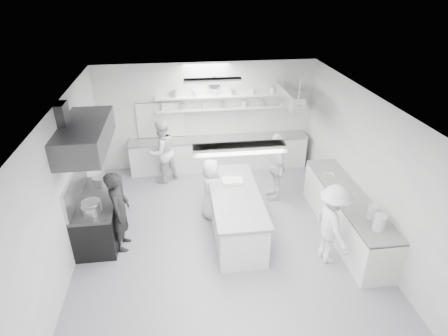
{
  "coord_description": "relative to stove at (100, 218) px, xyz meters",
  "views": [
    {
      "loc": [
        -0.82,
        -6.44,
        5.12
      ],
      "look_at": [
        0.1,
        0.6,
        1.36
      ],
      "focal_mm": 29.95,
      "sensor_mm": 36.0,
      "label": 1
    }
  ],
  "objects": [
    {
      "name": "floor",
      "position": [
        2.6,
        -0.4,
        -0.46
      ],
      "size": [
        6.0,
        7.0,
        0.02
      ],
      "primitive_type": "cube",
      "color": "gray",
      "rests_on": "ground"
    },
    {
      "name": "ceiling",
      "position": [
        2.6,
        -0.4,
        2.56
      ],
      "size": [
        6.0,
        7.0,
        0.02
      ],
      "primitive_type": "cube",
      "color": "white",
      "rests_on": "wall_back"
    },
    {
      "name": "wall_back",
      "position": [
        2.6,
        3.1,
        1.05
      ],
      "size": [
        6.0,
        0.04,
        3.0
      ],
      "primitive_type": "cube",
      "color": "silver",
      "rests_on": "floor"
    },
    {
      "name": "wall_front",
      "position": [
        2.6,
        -3.9,
        1.05
      ],
      "size": [
        6.0,
        0.04,
        3.0
      ],
      "primitive_type": "cube",
      "color": "silver",
      "rests_on": "floor"
    },
    {
      "name": "wall_left",
      "position": [
        -0.4,
        -0.4,
        1.05
      ],
      "size": [
        0.04,
        7.0,
        3.0
      ],
      "primitive_type": "cube",
      "color": "silver",
      "rests_on": "floor"
    },
    {
      "name": "wall_right",
      "position": [
        5.6,
        -0.4,
        1.05
      ],
      "size": [
        0.04,
        7.0,
        3.0
      ],
      "primitive_type": "cube",
      "color": "silver",
      "rests_on": "floor"
    },
    {
      "name": "stove",
      "position": [
        0.0,
        0.0,
        0.0
      ],
      "size": [
        0.8,
        1.8,
        0.9
      ],
      "primitive_type": "cube",
      "color": "black",
      "rests_on": "floor"
    },
    {
      "name": "exhaust_hood",
      "position": [
        0.0,
        -0.0,
        1.9
      ],
      "size": [
        0.85,
        2.0,
        0.5
      ],
      "primitive_type": "cube",
      "color": "#3C3C3E",
      "rests_on": "wall_left"
    },
    {
      "name": "back_counter",
      "position": [
        2.9,
        2.8,
        0.01
      ],
      "size": [
        5.0,
        0.6,
        0.92
      ],
      "primitive_type": "cube",
      "color": "silver",
      "rests_on": "floor"
    },
    {
      "name": "shelf_lower",
      "position": [
        3.3,
        2.97,
        1.3
      ],
      "size": [
        4.2,
        0.26,
        0.04
      ],
      "primitive_type": "cube",
      "color": "silver",
      "rests_on": "wall_back"
    },
    {
      "name": "shelf_upper",
      "position": [
        3.3,
        2.97,
        1.65
      ],
      "size": [
        4.2,
        0.26,
        0.04
      ],
      "primitive_type": "cube",
      "color": "silver",
      "rests_on": "wall_back"
    },
    {
      "name": "pass_through_window",
      "position": [
        1.3,
        3.08,
        1.0
      ],
      "size": [
        1.3,
        0.04,
        1.0
      ],
      "primitive_type": "cube",
      "color": "black",
      "rests_on": "wall_back"
    },
    {
      "name": "wall_clock",
      "position": [
        2.8,
        3.06,
        2.0
      ],
      "size": [
        0.32,
        0.05,
        0.32
      ],
      "primitive_type": "cylinder",
      "rotation": [
        1.57,
        0.0,
        0.0
      ],
      "color": "silver",
      "rests_on": "wall_back"
    },
    {
      "name": "right_counter",
      "position": [
        5.25,
        -0.6,
        0.02
      ],
      "size": [
        0.74,
        3.3,
        0.94
      ],
      "primitive_type": "cube",
      "color": "silver",
      "rests_on": "floor"
    },
    {
      "name": "pot_rack",
      "position": [
        4.6,
        2.0,
        1.85
      ],
      "size": [
        0.3,
        1.6,
        0.4
      ],
      "primitive_type": "cube",
      "color": "#B2B2B2",
      "rests_on": "ceiling"
    },
    {
      "name": "light_fixture_front",
      "position": [
        2.6,
        -2.2,
        2.49
      ],
      "size": [
        1.3,
        0.25,
        0.1
      ],
      "primitive_type": "cube",
      "color": "silver",
      "rests_on": "ceiling"
    },
    {
      "name": "light_fixture_rear",
      "position": [
        2.6,
        1.4,
        2.49
      ],
      "size": [
        1.3,
        0.25,
        0.1
      ],
      "primitive_type": "cube",
      "color": "silver",
      "rests_on": "ceiling"
    },
    {
      "name": "prep_island",
      "position": [
        2.88,
        -0.26,
        0.02
      ],
      "size": [
        0.95,
        2.54,
        0.94
      ],
      "primitive_type": "cube",
      "rotation": [
        0.0,
        0.0,
        -0.0
      ],
      "color": "silver",
      "rests_on": "floor"
    },
    {
      "name": "stove_pot",
      "position": [
        0.0,
        -0.46,
        0.58
      ],
      "size": [
        0.37,
        0.37,
        0.24
      ],
      "primitive_type": "cylinder",
      "color": "#B2B2B2",
      "rests_on": "stove"
    },
    {
      "name": "cook_stove",
      "position": [
        0.51,
        -0.45,
        0.42
      ],
      "size": [
        0.45,
        0.65,
        1.75
      ],
      "primitive_type": "imported",
      "rotation": [
        0.0,
        0.0,
        1.53
      ],
      "color": "black",
      "rests_on": "floor"
    },
    {
      "name": "cook_back",
      "position": [
        1.3,
        2.26,
        0.42
      ],
      "size": [
        1.07,
        1.03,
        1.74
      ],
      "primitive_type": "imported",
      "rotation": [
        0.0,
        0.0,
        -2.52
      ],
      "color": "silver",
      "rests_on": "floor"
    },
    {
      "name": "cook_island_left",
      "position": [
        2.43,
        0.43,
        0.27
      ],
      "size": [
        0.56,
        0.77,
        1.45
      ],
      "primitive_type": "imported",
      "rotation": [
        0.0,
        0.0,
        1.72
      ],
      "color": "silver",
      "rests_on": "floor"
    },
    {
      "name": "cook_island_right",
      "position": [
        4.11,
        1.03,
        0.42
      ],
      "size": [
        0.46,
        1.04,
        1.74
      ],
      "primitive_type": "imported",
      "rotation": [
        0.0,
        0.0,
        -1.6
      ],
      "color": "silver",
      "rests_on": "floor"
    },
    {
      "name": "cook_right",
      "position": [
        4.58,
        -1.38,
        0.39
      ],
      "size": [
        0.73,
        1.14,
        1.68
      ],
      "primitive_type": "imported",
      "rotation": [
        0.0,
        0.0,
        1.67
      ],
      "color": "silver",
      "rests_on": "floor"
    },
    {
      "name": "bowl_island_a",
      "position": [
        2.61,
        -0.9,
        0.52
      ],
      "size": [
        0.24,
        0.24,
        0.06
      ],
      "primitive_type": "imported",
      "rotation": [
        0.0,
        0.0,
        0.0
      ],
      "color": "#B2B2B2",
      "rests_on": "prep_island"
    },
    {
      "name": "bowl_island_b",
      "position": [
        3.09,
        -0.35,
        0.51
      ],
      "size": [
        0.2,
        0.2,
        0.06
      ],
      "primitive_type": "imported",
      "rotation": [
        0.0,
        0.0,
        0.15
      ],
      "color": "silver",
      "rests_on": "prep_island"
    },
    {
      "name": "bowl_right",
      "position": [
        5.12,
        0.26,
        0.52
      ],
      "size": [
        0.28,
        0.28,
        0.06
      ],
      "primitive_type": "imported",
      "rotation": [
        0.0,
        0.0,
        -0.24
      ],
      "color": "silver",
      "rests_on": "right_counter"
    }
  ]
}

